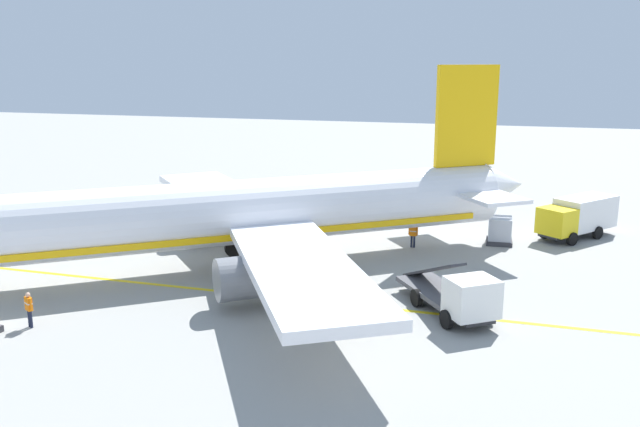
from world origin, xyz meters
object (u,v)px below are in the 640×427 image
at_px(service_truck_fuel, 578,216).
at_px(service_truck_baggage, 457,295).
at_px(crew_marshaller, 413,234).
at_px(crew_loader_right, 29,307).
at_px(cargo_container_near, 500,231).
at_px(airliner_foreground, 226,215).

bearing_deg(service_truck_fuel, service_truck_baggage, 159.01).
bearing_deg(crew_marshaller, crew_loader_right, 140.85).
relative_size(service_truck_baggage, cargo_container_near, 3.47).
distance_m(service_truck_baggage, crew_marshaller, 12.44).
bearing_deg(cargo_container_near, crew_loader_right, 135.74).
relative_size(airliner_foreground, cargo_container_near, 18.41).
bearing_deg(service_truck_fuel, crew_marshaller, 118.54).
relative_size(cargo_container_near, crew_loader_right, 1.12).
height_order(airliner_foreground, crew_marshaller, airliner_foreground).
relative_size(service_truck_fuel, cargo_container_near, 3.31).
xyz_separation_m(airliner_foreground, crew_marshaller, (8.03, -9.78, -2.45)).
height_order(service_truck_fuel, crew_marshaller, service_truck_fuel).
bearing_deg(service_truck_baggage, cargo_container_near, -6.27).
relative_size(service_truck_baggage, crew_loader_right, 3.88).
bearing_deg(crew_marshaller, service_truck_baggage, -161.65).
height_order(airliner_foreground, cargo_container_near, airliner_foreground).
height_order(service_truck_fuel, cargo_container_near, service_truck_fuel).
xyz_separation_m(service_truck_baggage, crew_loader_right, (-6.76, 19.03, -0.15)).
xyz_separation_m(service_truck_baggage, cargo_container_near, (14.39, -1.58, -0.25)).
bearing_deg(cargo_container_near, service_truck_fuel, -58.14).
bearing_deg(crew_loader_right, airliner_foreground, -26.86).
distance_m(service_truck_fuel, cargo_container_near, 6.13).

